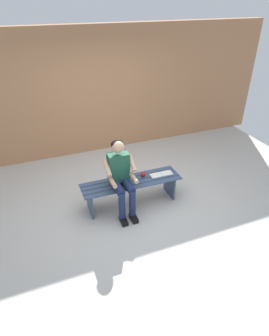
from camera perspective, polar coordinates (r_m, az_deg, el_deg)
The scene contains 6 objects.
ground_plane at distance 4.33m, azimuth -9.23°, elevation -17.90°, with size 10.00×7.00×0.04m, color beige.
brick_wall at distance 6.50m, azimuth -12.58°, elevation 14.02°, with size 9.50×0.24×2.73m, color #B27A51.
bench_near at distance 5.00m, azimuth -0.63°, elevation -3.69°, with size 1.74×0.48×0.47m.
person_seated at distance 4.66m, azimuth -2.71°, elevation -1.43°, with size 0.50×0.69×1.28m.
apple at distance 5.04m, azimuth 1.73°, elevation -1.25°, with size 0.09×0.09×0.09m, color red.
book_open at distance 5.11m, azimuth 5.36°, elevation -1.30°, with size 0.41×0.16×0.02m.
Camera 1 is at (1.44, 3.82, 3.24)m, focal length 30.66 mm.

